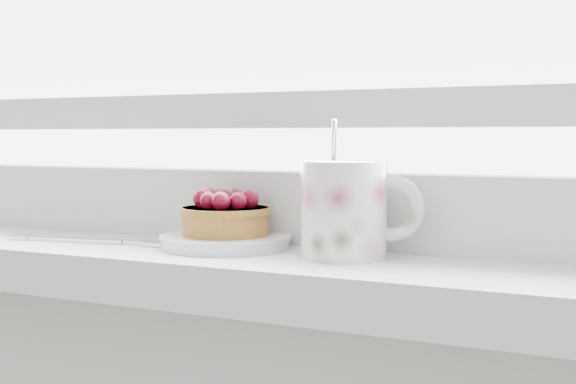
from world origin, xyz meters
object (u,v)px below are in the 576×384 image
Objects in this scene: floral_mug at (347,207)px; raspberry_tart at (225,215)px; saucer at (226,241)px; fork at (107,241)px.

raspberry_tart is at bearing 177.22° from floral_mug.
fork is at bearing -168.91° from saucer.
saucer is 1.46× the size of raspberry_tart.
saucer is 0.13m from floral_mug.
raspberry_tart reaches higher than saucer.
saucer reaches higher than fork.
floral_mug is 0.54× the size of fork.
saucer is 0.12m from fork.
raspberry_tart reaches higher than fork.
raspberry_tart is 0.71× the size of floral_mug.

